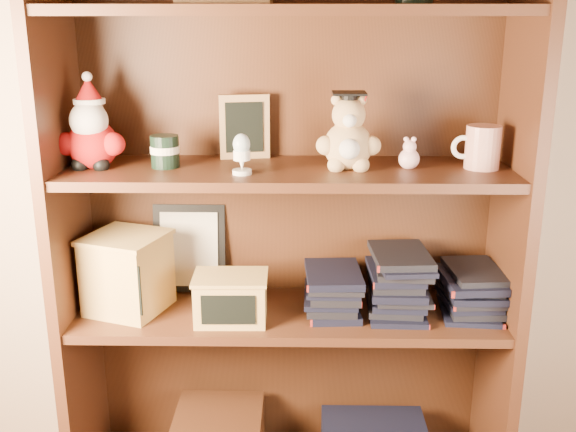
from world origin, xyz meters
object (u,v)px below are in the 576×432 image
Objects in this scene: bookcase at (287,225)px; treats_box at (127,272)px; grad_teddy_bear at (348,139)px; teacher_mug at (482,147)px.

bookcase reaches higher than treats_box.
bookcase is 8.03× the size of grad_teddy_bear.
grad_teddy_bear reaches higher than teacher_mug.
grad_teddy_bear is at bearing -0.50° from treats_box.
grad_teddy_bear is 1.60× the size of teacher_mug.
bookcase is 6.41× the size of treats_box.
teacher_mug is at bearing 1.02° from grad_teddy_bear.
grad_teddy_bear is 0.80× the size of treats_box.
teacher_mug is 0.50× the size of treats_box.
bookcase reaches higher than teacher_mug.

